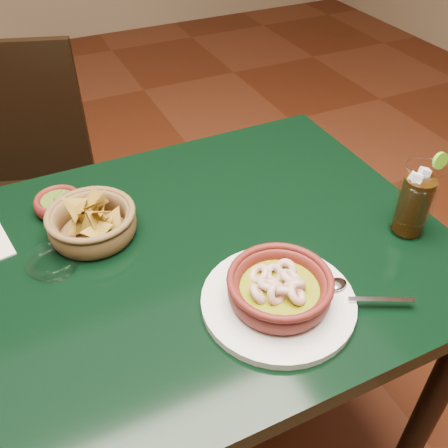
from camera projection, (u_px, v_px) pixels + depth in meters
name	position (u px, v px, depth m)	size (l,w,h in m)	color
ground	(178.00, 442.00, 1.48)	(7.00, 7.00, 0.00)	#471C0C
dining_table	(160.00, 294.00, 1.06)	(1.20, 0.80, 0.75)	black
dining_chair	(24.00, 191.00, 1.56)	(0.55, 0.55, 0.94)	black
shrimp_plate	(279.00, 292.00, 0.89)	(0.36, 0.28, 0.08)	silver
chip_basket	(92.00, 222.00, 1.03)	(0.22, 0.22, 0.13)	brown
guacamole_ramekin	(59.00, 203.00, 1.10)	(0.13, 0.13, 0.04)	#4F1411
cola_drink	(415.00, 201.00, 1.01)	(0.16, 0.16, 0.18)	white
glass_ashtray	(53.00, 261.00, 0.97)	(0.11, 0.11, 0.03)	white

